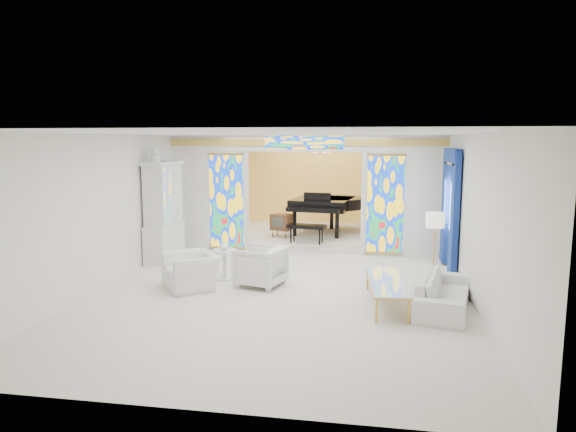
% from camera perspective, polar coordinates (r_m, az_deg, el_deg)
% --- Properties ---
extents(floor, '(12.00, 12.00, 0.00)m').
position_cam_1_polar(floor, '(11.42, 0.49, -6.18)').
color(floor, beige).
rests_on(floor, ground).
extents(ceiling, '(7.00, 12.00, 0.02)m').
position_cam_1_polar(ceiling, '(11.05, 0.51, 9.06)').
color(ceiling, white).
rests_on(ceiling, wall_back).
extents(wall_back, '(7.00, 0.02, 3.00)m').
position_cam_1_polar(wall_back, '(17.06, 3.61, 3.78)').
color(wall_back, silver).
rests_on(wall_back, floor).
extents(wall_front, '(7.00, 0.02, 3.00)m').
position_cam_1_polar(wall_front, '(5.38, -9.47, -6.53)').
color(wall_front, silver).
rests_on(wall_front, floor).
extents(wall_left, '(0.02, 12.00, 3.00)m').
position_cam_1_polar(wall_left, '(12.17, -16.02, 1.60)').
color(wall_left, silver).
rests_on(wall_left, floor).
extents(wall_right, '(0.02, 12.00, 3.00)m').
position_cam_1_polar(wall_right, '(11.15, 18.57, 0.88)').
color(wall_right, silver).
rests_on(wall_right, floor).
extents(partition_wall, '(7.00, 0.22, 3.00)m').
position_cam_1_polar(partition_wall, '(13.08, 1.85, 3.05)').
color(partition_wall, silver).
rests_on(partition_wall, floor).
extents(stained_glass_left, '(0.90, 0.04, 2.40)m').
position_cam_1_polar(stained_glass_left, '(13.43, -6.84, 1.62)').
color(stained_glass_left, gold).
rests_on(stained_glass_left, partition_wall).
extents(stained_glass_right, '(0.90, 0.04, 2.40)m').
position_cam_1_polar(stained_glass_right, '(12.91, 10.75, 1.25)').
color(stained_glass_right, gold).
rests_on(stained_glass_right, partition_wall).
extents(stained_glass_transom, '(2.00, 0.04, 0.34)m').
position_cam_1_polar(stained_glass_transom, '(12.92, 1.81, 8.17)').
color(stained_glass_transom, gold).
rests_on(stained_glass_transom, partition_wall).
extents(alcove_platform, '(6.80, 3.80, 0.18)m').
position_cam_1_polar(alcove_platform, '(15.37, 2.85, -2.04)').
color(alcove_platform, beige).
rests_on(alcove_platform, floor).
extents(gold_curtain_back, '(6.70, 0.10, 2.90)m').
position_cam_1_polar(gold_curtain_back, '(16.94, 3.57, 3.74)').
color(gold_curtain_back, '#FCC157').
rests_on(gold_curtain_back, wall_back).
extents(chandelier, '(0.48, 0.48, 0.30)m').
position_cam_1_polar(chandelier, '(14.99, 3.64, 7.16)').
color(chandelier, '#BD9342').
rests_on(chandelier, ceiling).
extents(blue_drapes, '(0.14, 1.85, 2.65)m').
position_cam_1_polar(blue_drapes, '(11.81, 17.58, 1.71)').
color(blue_drapes, navy).
rests_on(blue_drapes, wall_right).
extents(china_cabinet, '(0.56, 1.46, 2.72)m').
position_cam_1_polar(china_cabinet, '(12.63, -13.64, 0.41)').
color(china_cabinet, silver).
rests_on(china_cabinet, floor).
extents(armchair_left, '(1.37, 1.40, 0.69)m').
position_cam_1_polar(armchair_left, '(10.27, -10.73, -6.01)').
color(armchair_left, silver).
rests_on(armchair_left, floor).
extents(armchair_right, '(1.08, 1.06, 0.80)m').
position_cam_1_polar(armchair_right, '(10.25, -3.10, -5.58)').
color(armchair_right, white).
rests_on(armchair_right, floor).
extents(sofa, '(1.19, 2.15, 0.59)m').
position_cam_1_polar(sofa, '(9.27, 16.89, -8.12)').
color(sofa, white).
rests_on(sofa, floor).
extents(side_table, '(0.58, 0.58, 0.63)m').
position_cam_1_polar(side_table, '(10.76, -7.07, -4.88)').
color(side_table, silver).
rests_on(side_table, floor).
extents(vase, '(0.23, 0.23, 0.19)m').
position_cam_1_polar(vase, '(10.69, -7.10, -3.25)').
color(vase, white).
rests_on(vase, side_table).
extents(coffee_table, '(0.78, 2.02, 0.44)m').
position_cam_1_polar(coffee_table, '(9.23, 10.88, -7.28)').
color(coffee_table, white).
rests_on(coffee_table, floor).
extents(floor_lamp, '(0.45, 0.45, 1.48)m').
position_cam_1_polar(floor_lamp, '(10.39, 16.03, -0.84)').
color(floor_lamp, '#BD9342').
rests_on(floor_lamp, floor).
extents(grand_piano, '(2.25, 3.19, 1.24)m').
position_cam_1_polar(grand_piano, '(15.14, 4.53, 1.33)').
color(grand_piano, black).
rests_on(grand_piano, alcove_platform).
extents(tv_console, '(0.65, 0.54, 0.64)m').
position_cam_1_polar(tv_console, '(14.39, -0.75, -0.69)').
color(tv_console, brown).
rests_on(tv_console, alcove_platform).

